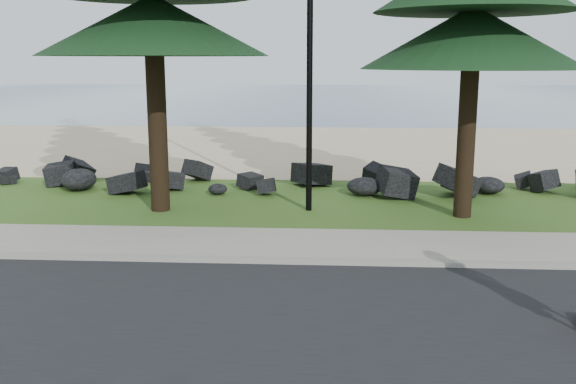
% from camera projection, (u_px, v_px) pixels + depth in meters
% --- Properties ---
extents(ground, '(160.00, 160.00, 0.00)m').
position_uv_depth(ground, '(304.00, 249.00, 12.05)').
color(ground, '#38541A').
rests_on(ground, ground).
extents(road, '(160.00, 7.00, 0.02)m').
position_uv_depth(road, '(290.00, 357.00, 7.65)').
color(road, black).
rests_on(road, ground).
extents(kerb, '(160.00, 0.20, 0.10)m').
position_uv_depth(kerb, '(302.00, 261.00, 11.16)').
color(kerb, gray).
rests_on(kerb, ground).
extents(sidewalk, '(160.00, 2.00, 0.08)m').
position_uv_depth(sidewalk, '(304.00, 244.00, 12.24)').
color(sidewalk, gray).
rests_on(sidewalk, ground).
extents(beach_sand, '(160.00, 15.00, 0.01)m').
position_uv_depth(beach_sand, '(317.00, 147.00, 26.22)').
color(beach_sand, tan).
rests_on(beach_sand, ground).
extents(ocean, '(160.00, 58.00, 0.01)m').
position_uv_depth(ocean, '(323.00, 96.00, 61.90)').
color(ocean, '#3F5B78').
rests_on(ocean, ground).
extents(seawall_boulders, '(60.00, 2.40, 1.10)m').
position_uv_depth(seawall_boulders, '(311.00, 190.00, 17.52)').
color(seawall_boulders, black).
rests_on(seawall_boulders, ground).
extents(lamp_post, '(0.25, 0.14, 8.14)m').
position_uv_depth(lamp_post, '(310.00, 30.00, 14.34)').
color(lamp_post, black).
rests_on(lamp_post, ground).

